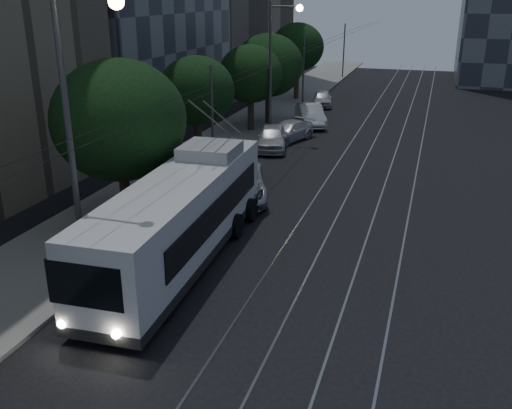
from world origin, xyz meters
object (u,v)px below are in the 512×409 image
at_px(pickup_silver, 237,182).
at_px(streetlamp_near, 79,118).
at_px(car_white_b, 288,131).
at_px(trolleybus, 182,216).
at_px(car_white_a, 272,138).
at_px(streetlamp_far, 276,57).
at_px(car_white_c, 310,115).
at_px(car_white_d, 322,98).

height_order(pickup_silver, streetlamp_near, streetlamp_near).
bearing_deg(car_white_b, trolleybus, -67.53).
relative_size(pickup_silver, car_white_a, 1.29).
height_order(trolleybus, car_white_a, trolleybus).
height_order(car_white_b, streetlamp_near, streetlamp_near).
bearing_deg(streetlamp_far, car_white_c, 73.14).
bearing_deg(streetlamp_near, pickup_silver, 81.30).
xyz_separation_m(car_white_b, streetlamp_far, (-0.98, 0.44, 4.73)).
bearing_deg(car_white_d, pickup_silver, -99.86).
xyz_separation_m(trolleybus, car_white_b, (-0.86, 18.51, -1.06)).
bearing_deg(car_white_a, streetlamp_far, 89.34).
relative_size(pickup_silver, car_white_c, 1.20).
bearing_deg(pickup_silver, streetlamp_near, -119.33).
relative_size(car_white_a, car_white_d, 1.13).
distance_m(car_white_d, streetlamp_far, 13.22).
bearing_deg(trolleybus, streetlamp_far, 93.18).
height_order(trolleybus, car_white_d, trolleybus).
bearing_deg(streetlamp_near, car_white_d, 88.82).
distance_m(pickup_silver, streetlamp_far, 12.97).
bearing_deg(car_white_c, car_white_d, 71.99).
bearing_deg(car_white_a, streetlamp_near, -104.03).
height_order(streetlamp_near, streetlamp_far, streetlamp_near).
xyz_separation_m(car_white_a, car_white_b, (0.40, 2.40, -0.11)).
bearing_deg(car_white_a, car_white_c, 71.60).
bearing_deg(pickup_silver, car_white_c, 69.89).
height_order(pickup_silver, car_white_d, pickup_silver).
relative_size(trolleybus, car_white_a, 2.81).
height_order(car_white_a, car_white_c, car_white_c).
distance_m(car_white_a, car_white_b, 2.44).
bearing_deg(car_white_d, car_white_a, -102.25).
bearing_deg(streetlamp_far, car_white_b, -23.98).
bearing_deg(trolleybus, car_white_a, 92.09).
distance_m(car_white_c, streetlamp_near, 26.92).
bearing_deg(streetlamp_far, pickup_silver, -82.81).
distance_m(trolleybus, car_white_c, 23.50).
xyz_separation_m(car_white_a, streetlamp_near, (-0.57, -19.05, 5.02)).
xyz_separation_m(car_white_b, streetlamp_near, (-0.97, -21.45, 5.13)).
distance_m(car_white_b, streetlamp_far, 4.85).
height_order(trolleybus, streetlamp_near, streetlamp_near).
distance_m(trolleybus, streetlamp_far, 19.39).
bearing_deg(trolleybus, pickup_silver, 90.33).
distance_m(car_white_a, streetlamp_far, 5.45).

